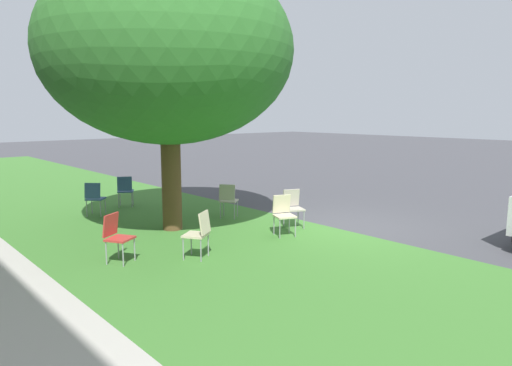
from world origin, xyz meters
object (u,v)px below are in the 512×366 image
chair_2 (94,196)px  chair_6 (199,231)px  chair_5 (116,234)px  street_tree (168,52)px  chair_4 (293,205)px  chair_0 (228,198)px  chair_3 (125,189)px  chair_1 (283,212)px

chair_2 → chair_6: 4.72m
chair_5 → chair_2: bearing=-17.3°
street_tree → chair_4: street_tree is taller
chair_0 → chair_3: same height
chair_6 → chair_3: bearing=-12.0°
chair_3 → chair_5: bearing=152.4°
chair_1 → chair_3: bearing=12.8°
chair_2 → chair_4: 5.15m
chair_4 → chair_6: same height
chair_1 → chair_4: same height
chair_0 → chair_6: (-2.21, 2.41, 0.00)m
chair_0 → chair_5: size_ratio=1.00×
street_tree → chair_1: bearing=-143.6°
chair_1 → street_tree: bearing=36.4°
street_tree → chair_1: size_ratio=6.79×
street_tree → chair_1: 4.28m
chair_0 → chair_4: 1.80m
street_tree → chair_5: size_ratio=6.79×
chair_2 → chair_5: 4.10m
chair_1 → chair_2: same height
chair_0 → chair_4: (-1.71, -0.56, 0.00)m
chair_4 → chair_5: 4.20m
street_tree → chair_4: size_ratio=6.79×
street_tree → chair_6: (-2.20, 0.77, -3.43)m
street_tree → chair_0: bearing=-89.4°
chair_2 → chair_5: bearing=162.7°
chair_1 → chair_5: size_ratio=1.00×
chair_5 → chair_6: 1.46m
chair_0 → chair_6: 3.27m
chair_4 → chair_6: 3.01m
chair_1 → chair_4: bearing=-61.5°
chair_1 → chair_3: 5.27m
chair_0 → chair_2: 3.47m
chair_6 → chair_5: bearing=56.8°
street_tree → chair_3: bearing=-6.5°
chair_1 → chair_2: (4.58, 2.29, 0.00)m
chair_1 → chair_6: (-0.14, 2.29, 0.00)m
chair_3 → chair_4: size_ratio=1.00×
chair_1 → chair_4: size_ratio=1.00×
chair_3 → chair_2: bearing=116.5°
street_tree → chair_3: size_ratio=6.79×
chair_4 → chair_5: size_ratio=1.00×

